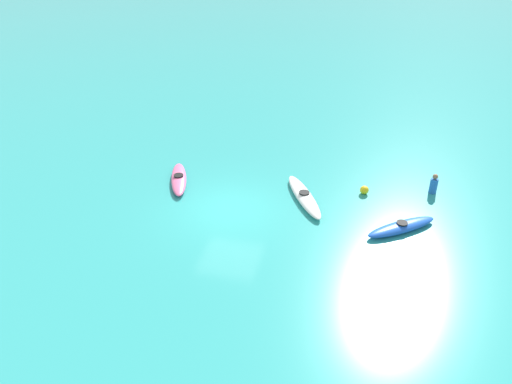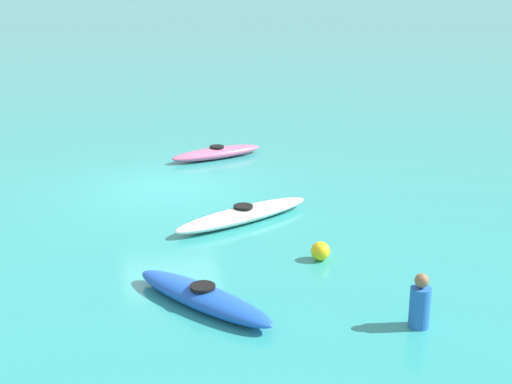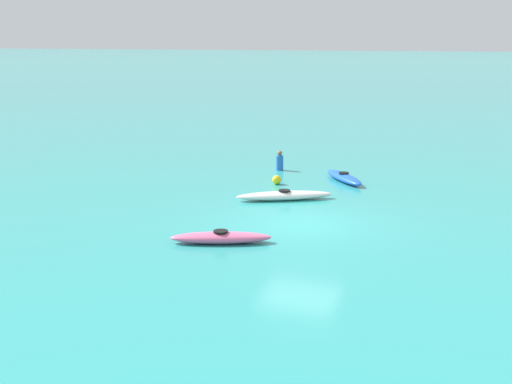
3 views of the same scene
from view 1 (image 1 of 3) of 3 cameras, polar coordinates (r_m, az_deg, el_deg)
ground_plane at (r=20.48m, az=-3.04°, el=-1.95°), size 600.00×600.00×0.00m
kayak_white at (r=21.08m, az=5.39°, el=-0.49°), size 2.28×3.41×0.37m
kayak_pink at (r=22.49m, az=-8.63°, el=1.45°), size 1.67×2.92×0.37m
kayak_blue at (r=19.91m, az=15.96°, el=-3.77°), size 2.75×2.35×0.37m
buoy_yellow at (r=21.87m, az=12.03°, el=0.23°), size 0.36×0.36×0.36m
person_near_shore at (r=22.64m, az=19.26°, el=0.79°), size 0.44×0.44×0.88m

